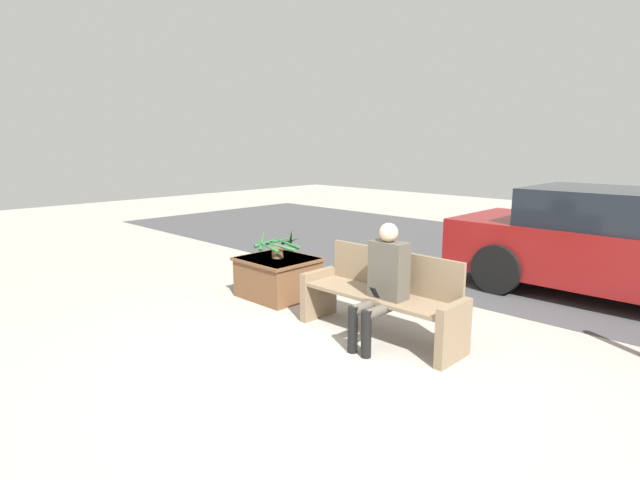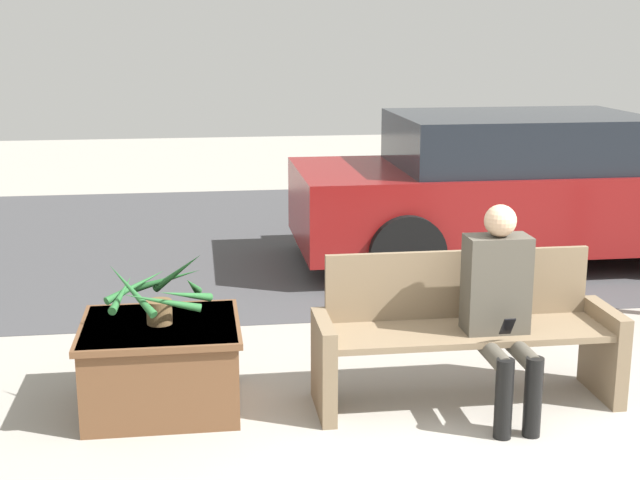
% 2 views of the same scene
% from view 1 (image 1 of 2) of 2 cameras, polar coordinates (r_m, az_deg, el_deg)
% --- Properties ---
extents(ground_plane, '(30.00, 30.00, 0.00)m').
position_cam_1_polar(ground_plane, '(4.98, 0.96, -13.66)').
color(ground_plane, '#9E998E').
extents(road_surface, '(20.00, 6.00, 0.01)m').
position_cam_1_polar(road_surface, '(9.56, 24.22, -2.52)').
color(road_surface, '#424244').
rests_on(road_surface, ground_plane).
extents(bench, '(1.90, 0.54, 0.93)m').
position_cam_1_polar(bench, '(5.48, 7.13, -6.41)').
color(bench, '#7A664C').
rests_on(bench, ground_plane).
extents(person_seated, '(0.39, 0.63, 1.28)m').
position_cam_1_polar(person_seated, '(5.17, 7.22, -4.51)').
color(person_seated, '#4C473D').
rests_on(person_seated, ground_plane).
extents(planter_box, '(0.97, 0.88, 0.55)m').
position_cam_1_polar(planter_box, '(6.87, -4.84, -4.11)').
color(planter_box, brown).
rests_on(planter_box, ground_plane).
extents(potted_plant, '(0.67, 0.67, 0.44)m').
position_cam_1_polar(potted_plant, '(6.77, -4.85, -0.51)').
color(potted_plant, brown).
rests_on(potted_plant, planter_box).
extents(parked_car, '(4.58, 1.98, 1.48)m').
position_cam_1_polar(parked_car, '(7.74, 31.96, -0.66)').
color(parked_car, maroon).
rests_on(parked_car, ground_plane).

